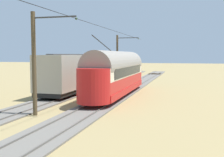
{
  "coord_description": "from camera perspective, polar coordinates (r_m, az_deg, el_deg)",
  "views": [
    {
      "loc": [
        -9.0,
        25.39,
        3.93
      ],
      "look_at": [
        -2.14,
        0.84,
        1.75
      ],
      "focal_mm": 44.06,
      "sensor_mm": 36.0,
      "label": 1
    }
  ],
  "objects": [
    {
      "name": "ground_plane",
      "position": [
        27.23,
        -3.87,
        -3.42
      ],
      "size": [
        220.0,
        220.0,
        0.0
      ],
      "primitive_type": "plane",
      "color": "#937F51"
    },
    {
      "name": "track_streetcar_siding",
      "position": [
        26.83,
        1.13,
        -3.42
      ],
      "size": [
        2.8,
        80.0,
        0.18
      ],
      "color": "#666059",
      "rests_on": "ground"
    },
    {
      "name": "track_adjacent_siding",
      "position": [
        28.37,
        -8.16,
        -3.02
      ],
      "size": [
        2.8,
        80.0,
        0.18
      ],
      "color": "#666059",
      "rests_on": "ground"
    },
    {
      "name": "vintage_streetcar",
      "position": [
        26.31,
        0.97,
        1.23
      ],
      "size": [
        2.65,
        15.7,
        5.2
      ],
      "color": "red",
      "rests_on": "ground"
    },
    {
      "name": "boxcar_adjacent",
      "position": [
        29.71,
        -6.9,
        1.45
      ],
      "size": [
        2.96,
        14.22,
        3.85
      ],
      "color": "#B2A893",
      "rests_on": "ground"
    },
    {
      "name": "catenary_pole_foreground",
      "position": [
        38.29,
        1.24,
        4.27
      ],
      "size": [
        3.19,
        0.28,
        6.69
      ],
      "color": "#4C3D28",
      "rests_on": "ground"
    },
    {
      "name": "catenary_pole_mid_near",
      "position": [
        18.36,
        -15.62,
        3.43
      ],
      "size": [
        3.19,
        0.28,
        6.69
      ],
      "color": "#4C3D28",
      "rests_on": "ground"
    },
    {
      "name": "overhead_wire_run",
      "position": [
        17.97,
        -6.53,
        11.93
      ],
      "size": [
        2.99,
        46.79,
        0.18
      ],
      "color": "black",
      "rests_on": "ground"
    },
    {
      "name": "track_end_bumper",
      "position": [
        39.9,
        -0.99,
        -0.19
      ],
      "size": [
        1.8,
        0.6,
        0.8
      ],
      "primitive_type": "cube",
      "color": "#B2A519",
      "rests_on": "ground"
    }
  ]
}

